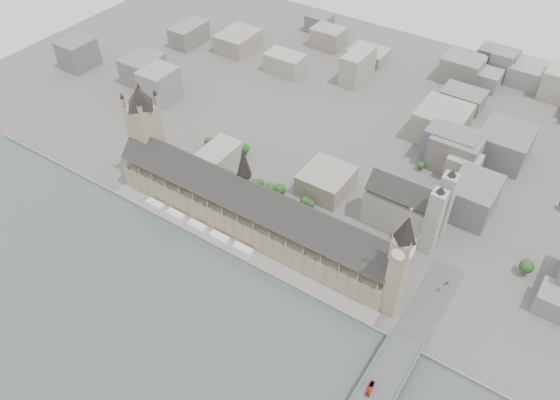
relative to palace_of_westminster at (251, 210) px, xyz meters
The scene contains 14 objects.
ground 30.06m from the palace_of_westminster, 90.00° to the right, with size 900.00×900.00×0.00m, color #595651.
river_thames 186.09m from the palace_of_westminster, 90.00° to the right, with size 600.00×600.00×0.00m, color #424E45.
embankment_wall 40.67m from the palace_of_westminster, 90.00° to the right, with size 600.00×1.50×3.00m, color gray.
river_terrace 34.80m from the palace_of_westminster, 90.00° to the right, with size 270.00×15.00×2.00m, color gray.
terrace_tents 51.60m from the palace_of_westminster, 146.28° to the right, with size 118.00×7.00×4.00m.
palace_of_westminster is the anchor object (origin of this frame).
elizabeth_tower 142.94m from the palace_of_westminster, ahead, with size 17.00×17.00×107.50m.
victoria_tower 126.41m from the palace_of_westminster, behind, with size 30.00×30.00×100.00m.
central_tower 37.14m from the palace_of_westminster, 147.79° to the left, with size 13.00×13.00×48.00m.
westminster_abbey 134.09m from the palace_of_westminster, 34.17° to the left, with size 68.00×36.00×64.00m.
city_skyline_inland 225.33m from the palace_of_westminster, 90.00° to the left, with size 720.00×360.00×38.00m, color gray, non-canonical shape.
park_trees 44.22m from the palace_of_westminster, 103.94° to the left, with size 110.00×30.00×15.00m, color #1A4A1A, non-canonical shape.
red_bus_north 178.93m from the palace_of_westminster, 28.28° to the right, with size 2.67×11.42×3.18m, color red.
car_approach 169.58m from the palace_of_westminster, ahead, with size 1.92×4.71×1.37m, color gray.
Camera 1 is at (206.58, -246.41, 346.43)m, focal length 35.00 mm.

